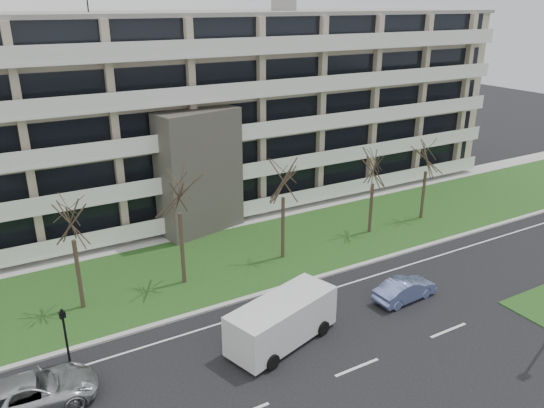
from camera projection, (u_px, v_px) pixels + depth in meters
ground at (357, 367)px, 24.74m from camera, size 160.00×160.00×0.00m
grass_verge at (235, 258)px, 35.27m from camera, size 90.00×10.00×0.06m
curb at (272, 291)px, 31.20m from camera, size 90.00×0.35×0.12m
sidewalk at (202, 229)px, 39.72m from camera, size 90.00×2.00×0.08m
lane_edge_line at (285, 303)px, 30.01m from camera, size 90.00×0.12×0.01m
apartment_building at (165, 113)px, 42.54m from camera, size 60.50×15.10×18.75m
silver_pickup at (32, 393)px, 22.06m from camera, size 5.42×2.68×1.48m
blue_sedan at (405, 289)px, 30.19m from camera, size 4.02×1.63×1.30m
white_van at (283, 317)px, 26.20m from camera, size 6.38×3.84×2.33m
pedestrian_signal at (64, 329)px, 24.52m from camera, size 0.29×0.25×2.87m
tree_2 at (69, 212)px, 27.54m from camera, size 3.70×3.70×7.39m
tree_3 at (178, 184)px, 29.95m from camera, size 4.07×4.07×8.14m
tree_4 at (283, 173)px, 33.26m from camera, size 3.81×3.81×7.63m
tree_5 at (374, 164)px, 37.39m from camera, size 3.39×3.39×6.78m
tree_6 at (428, 153)px, 39.92m from camera, size 3.44×3.44×6.88m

